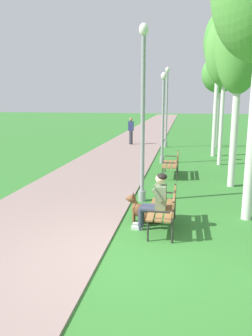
{
  "coord_description": "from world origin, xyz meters",
  "views": [
    {
      "loc": [
        1.04,
        -5.26,
        2.78
      ],
      "look_at": [
        -0.53,
        3.51,
        0.9
      ],
      "focal_mm": 35.11,
      "sensor_mm": 36.0,
      "label": 1
    }
  ],
  "objects_px": {
    "park_bench_near": "(165,207)",
    "lamp_post_near": "(143,114)",
    "birch_tree_third": "(240,42)",
    "birch_tree_sixth": "(219,75)",
    "lamp_post_mid": "(163,117)",
    "pedestrian_distant": "(131,131)",
    "dog_brown": "(142,212)",
    "birch_tree_fourth": "(226,50)",
    "birch_tree_fifth": "(219,45)",
    "lamp_post_far": "(167,107)",
    "park_bench_mid": "(172,163)",
    "person_seated_on_near_bench": "(156,199)"
  },
  "relations": [
    {
      "from": "lamp_post_mid",
      "to": "birch_tree_sixth",
      "type": "relative_size",
      "value": 0.74
    },
    {
      "from": "birch_tree_third",
      "to": "park_bench_mid",
      "type": "bearing_deg",
      "value": 150.81
    },
    {
      "from": "birch_tree_sixth",
      "to": "pedestrian_distant",
      "type": "relative_size",
      "value": 3.17
    },
    {
      "from": "lamp_post_far",
      "to": "pedestrian_distant",
      "type": "distance_m",
      "value": 2.71
    },
    {
      "from": "park_bench_near",
      "to": "person_seated_on_near_bench",
      "type": "height_order",
      "value": "person_seated_on_near_bench"
    },
    {
      "from": "birch_tree_third",
      "to": "lamp_post_far",
      "type": "bearing_deg",
      "value": 107.07
    },
    {
      "from": "dog_brown",
      "to": "birch_tree_fourth",
      "type": "bearing_deg",
      "value": 71.75
    },
    {
      "from": "park_bench_mid",
      "to": "birch_tree_sixth",
      "type": "height_order",
      "value": "birch_tree_sixth"
    },
    {
      "from": "dog_brown",
      "to": "birch_tree_fourth",
      "type": "relative_size",
      "value": 0.14
    },
    {
      "from": "birch_tree_third",
      "to": "birch_tree_sixth",
      "type": "bearing_deg",
      "value": 88.27
    },
    {
      "from": "lamp_post_mid",
      "to": "birch_tree_sixth",
      "type": "bearing_deg",
      "value": 63.5
    },
    {
      "from": "birch_tree_sixth",
      "to": "birch_tree_fourth",
      "type": "bearing_deg",
      "value": -93.22
    },
    {
      "from": "dog_brown",
      "to": "birch_tree_third",
      "type": "distance_m",
      "value": 6.08
    },
    {
      "from": "birch_tree_fourth",
      "to": "lamp_post_far",
      "type": "bearing_deg",
      "value": 117.76
    },
    {
      "from": "park_bench_near",
      "to": "dog_brown",
      "type": "height_order",
      "value": "park_bench_near"
    },
    {
      "from": "birch_tree_fourth",
      "to": "birch_tree_fifth",
      "type": "height_order",
      "value": "birch_tree_fifth"
    },
    {
      "from": "lamp_post_near",
      "to": "lamp_post_far",
      "type": "height_order",
      "value": "lamp_post_near"
    },
    {
      "from": "pedestrian_distant",
      "to": "lamp_post_mid",
      "type": "bearing_deg",
      "value": -67.62
    },
    {
      "from": "birch_tree_sixth",
      "to": "pedestrian_distant",
      "type": "xyz_separation_m",
      "value": [
        -5.05,
        0.1,
        -3.26
      ]
    },
    {
      "from": "birch_tree_sixth",
      "to": "dog_brown",
      "type": "bearing_deg",
      "value": -102.03
    },
    {
      "from": "birch_tree_fourth",
      "to": "birch_tree_sixth",
      "type": "distance_m",
      "value": 5.45
    },
    {
      "from": "park_bench_near",
      "to": "birch_tree_third",
      "type": "bearing_deg",
      "value": 64.73
    },
    {
      "from": "dog_brown",
      "to": "birch_tree_fourth",
      "type": "height_order",
      "value": "birch_tree_fourth"
    },
    {
      "from": "park_bench_mid",
      "to": "birch_tree_third",
      "type": "relative_size",
      "value": 0.25
    },
    {
      "from": "person_seated_on_near_bench",
      "to": "dog_brown",
      "type": "height_order",
      "value": "person_seated_on_near_bench"
    },
    {
      "from": "birch_tree_fourth",
      "to": "park_bench_near",
      "type": "bearing_deg",
      "value": -103.7
    },
    {
      "from": "park_bench_near",
      "to": "birch_tree_fourth",
      "type": "xyz_separation_m",
      "value": [
        1.85,
        7.57,
        4.17
      ]
    },
    {
      "from": "lamp_post_mid",
      "to": "birch_tree_fourth",
      "type": "bearing_deg",
      "value": 2.04
    },
    {
      "from": "pedestrian_distant",
      "to": "birch_tree_fifth",
      "type": "bearing_deg",
      "value": -35.0
    },
    {
      "from": "park_bench_near",
      "to": "lamp_post_near",
      "type": "height_order",
      "value": "lamp_post_near"
    },
    {
      "from": "birch_tree_third",
      "to": "lamp_post_near",
      "type": "bearing_deg",
      "value": -141.86
    },
    {
      "from": "birch_tree_third",
      "to": "birch_tree_sixth",
      "type": "distance_m",
      "value": 9.01
    },
    {
      "from": "lamp_post_far",
      "to": "birch_tree_fourth",
      "type": "relative_size",
      "value": 0.74
    },
    {
      "from": "person_seated_on_near_bench",
      "to": "lamp_post_near",
      "type": "height_order",
      "value": "lamp_post_near"
    },
    {
      "from": "lamp_post_mid",
      "to": "park_bench_mid",
      "type": "bearing_deg",
      "value": -77.39
    },
    {
      "from": "lamp_post_near",
      "to": "birch_tree_fifth",
      "type": "bearing_deg",
      "value": 72.31
    },
    {
      "from": "park_bench_mid",
      "to": "birch_tree_sixth",
      "type": "xyz_separation_m",
      "value": [
        2.2,
        7.93,
        3.59
      ]
    },
    {
      "from": "birch_tree_fourth",
      "to": "birch_tree_fifth",
      "type": "xyz_separation_m",
      "value": [
        -0.08,
        2.25,
        0.55
      ]
    },
    {
      "from": "park_bench_near",
      "to": "pedestrian_distant",
      "type": "height_order",
      "value": "pedestrian_distant"
    },
    {
      "from": "park_bench_near",
      "to": "lamp_post_far",
      "type": "relative_size",
      "value": 0.33
    },
    {
      "from": "birch_tree_sixth",
      "to": "pedestrian_distant",
      "type": "height_order",
      "value": "birch_tree_sixth"
    },
    {
      "from": "park_bench_mid",
      "to": "park_bench_near",
      "type": "bearing_deg",
      "value": -89.45
    },
    {
      "from": "park_bench_mid",
      "to": "lamp_post_mid",
      "type": "distance_m",
      "value": 2.9
    },
    {
      "from": "birch_tree_fifth",
      "to": "pedestrian_distant",
      "type": "xyz_separation_m",
      "value": [
        -4.67,
        3.27,
        -4.39
      ]
    },
    {
      "from": "dog_brown",
      "to": "lamp_post_far",
      "type": "distance_m",
      "value": 12.34
    },
    {
      "from": "lamp_post_near",
      "to": "lamp_post_mid",
      "type": "bearing_deg",
      "value": 88.34
    },
    {
      "from": "lamp_post_mid",
      "to": "birch_tree_fourth",
      "type": "distance_m",
      "value": 3.62
    },
    {
      "from": "park_bench_near",
      "to": "dog_brown",
      "type": "distance_m",
      "value": 0.68
    },
    {
      "from": "person_seated_on_near_bench",
      "to": "birch_tree_fourth",
      "type": "xyz_separation_m",
      "value": [
        2.05,
        7.6,
        4.0
      ]
    },
    {
      "from": "person_seated_on_near_bench",
      "to": "lamp_post_mid",
      "type": "distance_m",
      "value": 7.64
    }
  ]
}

